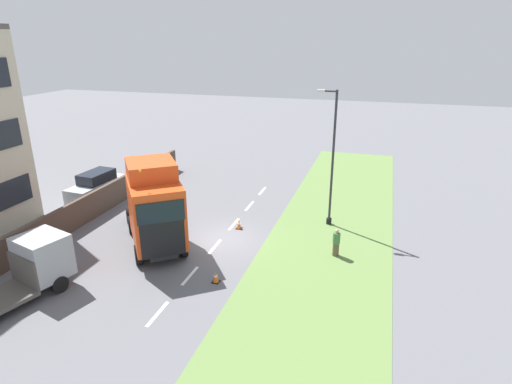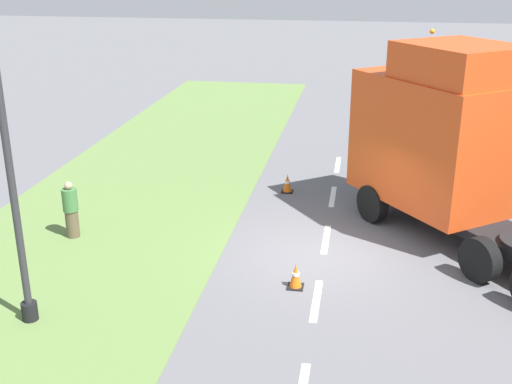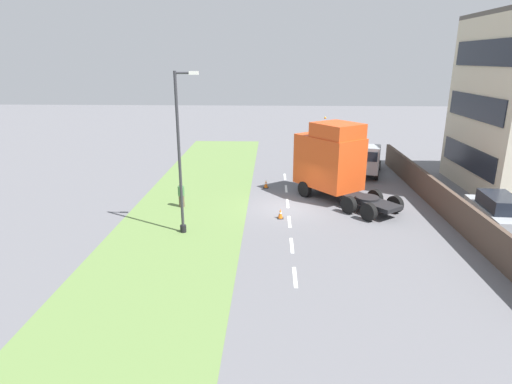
{
  "view_description": "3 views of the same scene",
  "coord_description": "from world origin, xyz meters",
  "px_view_note": "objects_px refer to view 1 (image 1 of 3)",
  "views": [
    {
      "loc": [
        -8.39,
        20.63,
        11.01
      ],
      "look_at": [
        -2.05,
        -0.29,
        3.06
      ],
      "focal_mm": 30.0,
      "sensor_mm": 36.0,
      "label": 1
    },
    {
      "loc": [
        0.73,
        -14.43,
        6.97
      ],
      "look_at": [
        -1.47,
        -1.35,
        2.05
      ],
      "focal_mm": 45.0,
      "sensor_mm": 36.0,
      "label": 2
    },
    {
      "loc": [
        -1.03,
        -24.82,
        8.77
      ],
      "look_at": [
        -1.95,
        -0.7,
        1.23
      ],
      "focal_mm": 30.0,
      "sensor_mm": 36.0,
      "label": 3
    }
  ],
  "objects_px": {
    "lorry_cab": "(155,207)",
    "lamp_post": "(331,165)",
    "parked_car": "(97,187)",
    "traffic_cone_lead": "(216,277)",
    "pedestrian": "(336,243)",
    "flatbed_truck": "(34,265)",
    "traffic_cone_trailing": "(239,224)"
  },
  "relations": [
    {
      "from": "lorry_cab",
      "to": "lamp_post",
      "type": "relative_size",
      "value": 0.87
    },
    {
      "from": "parked_car",
      "to": "traffic_cone_lead",
      "type": "xyz_separation_m",
      "value": [
        -12.15,
        7.75,
        -0.73
      ]
    },
    {
      "from": "parked_car",
      "to": "traffic_cone_lead",
      "type": "distance_m",
      "value": 14.43
    },
    {
      "from": "lamp_post",
      "to": "lorry_cab",
      "type": "bearing_deg",
      "value": 36.14
    },
    {
      "from": "parked_car",
      "to": "lamp_post",
      "type": "height_order",
      "value": "lamp_post"
    },
    {
      "from": "traffic_cone_lead",
      "to": "pedestrian",
      "type": "bearing_deg",
      "value": -139.94
    },
    {
      "from": "lorry_cab",
      "to": "parked_car",
      "type": "distance_m",
      "value": 9.78
    },
    {
      "from": "flatbed_truck",
      "to": "lamp_post",
      "type": "distance_m",
      "value": 16.49
    },
    {
      "from": "parked_car",
      "to": "traffic_cone_trailing",
      "type": "bearing_deg",
      "value": 175.41
    },
    {
      "from": "flatbed_truck",
      "to": "traffic_cone_lead",
      "type": "distance_m",
      "value": 8.2
    },
    {
      "from": "flatbed_truck",
      "to": "parked_car",
      "type": "height_order",
      "value": "flatbed_truck"
    },
    {
      "from": "pedestrian",
      "to": "traffic_cone_trailing",
      "type": "height_order",
      "value": "pedestrian"
    },
    {
      "from": "flatbed_truck",
      "to": "traffic_cone_lead",
      "type": "bearing_deg",
      "value": 37.73
    },
    {
      "from": "traffic_cone_lead",
      "to": "flatbed_truck",
      "type": "bearing_deg",
      "value": 21.88
    },
    {
      "from": "parked_car",
      "to": "pedestrian",
      "type": "height_order",
      "value": "parked_car"
    },
    {
      "from": "pedestrian",
      "to": "traffic_cone_trailing",
      "type": "distance_m",
      "value": 6.32
    },
    {
      "from": "traffic_cone_trailing",
      "to": "traffic_cone_lead",
      "type": "bearing_deg",
      "value": 98.65
    },
    {
      "from": "flatbed_truck",
      "to": "traffic_cone_trailing",
      "type": "bearing_deg",
      "value": 69.79
    },
    {
      "from": "flatbed_truck",
      "to": "traffic_cone_lead",
      "type": "relative_size",
      "value": 9.85
    },
    {
      "from": "traffic_cone_lead",
      "to": "lorry_cab",
      "type": "bearing_deg",
      "value": -27.03
    },
    {
      "from": "traffic_cone_lead",
      "to": "parked_car",
      "type": "bearing_deg",
      "value": -32.52
    },
    {
      "from": "pedestrian",
      "to": "traffic_cone_lead",
      "type": "bearing_deg",
      "value": 40.06
    },
    {
      "from": "lorry_cab",
      "to": "lamp_post",
      "type": "height_order",
      "value": "lamp_post"
    },
    {
      "from": "flatbed_truck",
      "to": "traffic_cone_trailing",
      "type": "height_order",
      "value": "flatbed_truck"
    },
    {
      "from": "lorry_cab",
      "to": "parked_car",
      "type": "relative_size",
      "value": 1.52
    },
    {
      "from": "lorry_cab",
      "to": "traffic_cone_lead",
      "type": "relative_size",
      "value": 12.41
    },
    {
      "from": "flatbed_truck",
      "to": "pedestrian",
      "type": "bearing_deg",
      "value": 45.95
    },
    {
      "from": "lorry_cab",
      "to": "lamp_post",
      "type": "distance_m",
      "value": 10.51
    },
    {
      "from": "flatbed_truck",
      "to": "traffic_cone_trailing",
      "type": "relative_size",
      "value": 9.85
    },
    {
      "from": "flatbed_truck",
      "to": "pedestrian",
      "type": "height_order",
      "value": "flatbed_truck"
    },
    {
      "from": "flatbed_truck",
      "to": "lamp_post",
      "type": "height_order",
      "value": "lamp_post"
    },
    {
      "from": "parked_car",
      "to": "traffic_cone_lead",
      "type": "height_order",
      "value": "parked_car"
    }
  ]
}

